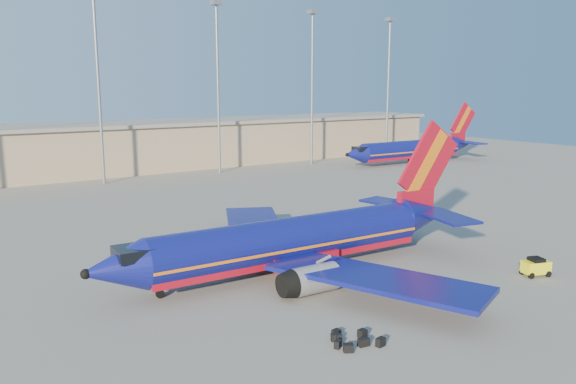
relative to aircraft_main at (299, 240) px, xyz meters
name	(u,v)px	position (x,y,z in m)	size (l,w,h in m)	color
ground	(311,247)	(4.85, 4.80, -2.49)	(220.00, 220.00, 0.00)	slate
terminal_building	(165,144)	(14.85, 62.80, 1.83)	(122.00, 16.00, 8.50)	gray
light_mast_row	(161,68)	(9.85, 50.80, 15.07)	(101.60, 1.60, 28.65)	gray
aircraft_main	(299,240)	(0.00, 0.00, 0.00)	(34.40, 33.05, 11.64)	navy
aircraft_second	(413,149)	(57.15, 40.64, 0.18)	(34.39, 13.39, 11.64)	navy
baggage_tug	(536,266)	(14.42, -11.72, -1.72)	(2.34, 1.85, 1.47)	yellow
luggage_pile	(352,340)	(-5.26, -12.47, -2.26)	(2.72, 2.98, 0.50)	black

